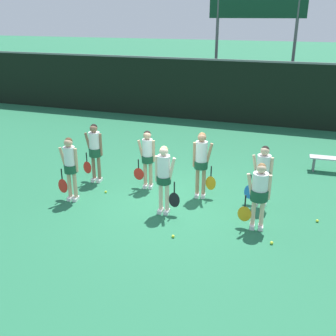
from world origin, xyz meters
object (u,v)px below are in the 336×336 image
Objects in this scene: player_1 at (164,174)px; tennis_ball_1 at (106,192)px; tennis_ball_0 at (272,243)px; tennis_ball_4 at (173,236)px; tennis_ball_2 at (198,184)px; scoreboard at (257,12)px; player_3 at (95,148)px; player_4 at (147,155)px; tennis_ball_3 at (317,221)px; player_6 at (263,171)px; player_5 at (201,159)px; player_2 at (259,191)px; player_0 at (70,164)px.

tennis_ball_1 is (-1.93, 0.55, -1.00)m from player_1.
tennis_ball_4 is at bearing -168.01° from tennis_ball_0.
player_1 is at bearing -15.88° from tennis_ball_1.
tennis_ball_0 is 1.06× the size of tennis_ball_2.
scoreboard is 3.40× the size of player_1.
player_3 is 4.03m from tennis_ball_4.
player_4 is 26.17× the size of tennis_ball_1.
tennis_ball_0 is 1.03× the size of tennis_ball_3.
tennis_ball_3 is (6.20, -0.48, -1.00)m from player_3.
player_1 is 2.21m from tennis_ball_2.
scoreboard is 10.84m from player_6.
tennis_ball_1 is (-2.55, -0.65, -1.05)m from player_5.
player_6 is (2.22, 1.18, -0.07)m from player_1.
player_3 reaches higher than tennis_ball_2.
scoreboard is at bearing 92.65° from player_2.
tennis_ball_1 is at bearing -148.77° from tennis_ball_2.
player_4 is (-0.97, 1.30, -0.05)m from player_1.
player_1 is (2.56, 0.11, 0.01)m from player_0.
player_2 is at bearing -2.23° from player_1.
tennis_ball_3 is (3.63, 0.74, -1.00)m from player_1.
player_5 is at bearing 89.34° from tennis_ball_4.
player_3 is (-2.57, 1.22, 0.01)m from player_1.
player_1 and player_3 have the same top height.
tennis_ball_2 is 0.98× the size of tennis_ball_4.
tennis_ball_1 is at bearing -51.47° from player_3.
player_5 reaches higher than tennis_ball_1.
tennis_ball_4 is at bearing -62.88° from player_1.
player_2 reaches higher than tennis_ball_4.
scoreboard reaches higher than tennis_ball_1.
player_2 is 5.01m from player_3.
player_1 is at bearing 173.25° from player_2.
player_2 is 1.79m from tennis_ball_3.
player_0 is 1.08× the size of player_2.
player_6 is 2.92m from tennis_ball_4.
player_0 is at bearing 174.48° from tennis_ball_0.
tennis_ball_2 is (1.32, 0.63, -0.95)m from player_4.
player_3 is 27.24× the size of tennis_ball_1.
scoreboard is at bearing 85.61° from player_1.
player_2 is 2.19m from tennis_ball_4.
tennis_ball_3 is at bearing -20.03° from tennis_ball_2.
player_5 is at bearing -70.29° from tennis_ball_2.
tennis_ball_2 is 3.49m from tennis_ball_3.
player_5 reaches higher than player_2.
player_4 is at bearing 151.47° from player_2.
scoreboard is 13.12m from tennis_ball_4.
player_6 reaches higher than tennis_ball_0.
scoreboard is 3.54× the size of player_4.
tennis_ball_4 is (3.15, -0.95, -0.99)m from player_0.
player_6 is (4.79, -0.05, -0.07)m from player_3.
player_2 is (2.28, -0.01, -0.09)m from player_1.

